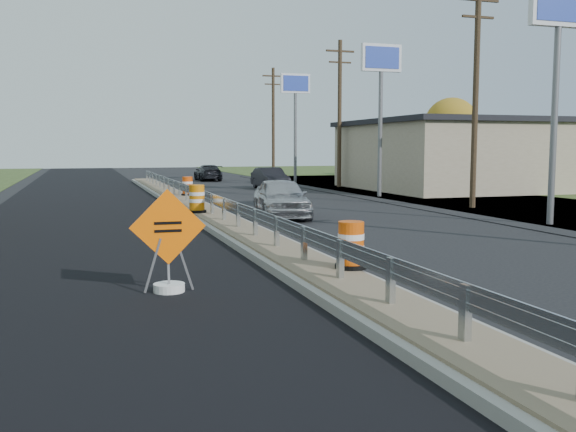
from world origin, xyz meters
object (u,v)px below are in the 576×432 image
object	(u,v)px
caution_sign	(169,266)
car_silver	(281,198)
barrel_median_mid	(197,199)
barrel_shoulder_mid	(284,183)
barrel_median_near	(351,246)
car_dark_mid	(270,178)
barrel_median_far	(188,186)
car_dark_far	(208,173)

from	to	relation	value
caution_sign	car_silver	xyz separation A→B (m)	(5.61, 11.26, 0.26)
barrel_median_mid	car_silver	bearing A→B (deg)	-9.21
barrel_shoulder_mid	barrel_median_near	bearing A→B (deg)	-104.74
barrel_shoulder_mid	car_dark_mid	distance (m)	1.18
barrel_median_mid	car_silver	distance (m)	3.11
barrel_median_far	caution_sign	bearing A→B (deg)	-99.90
car_silver	car_dark_far	xyz separation A→B (m)	(2.41, 27.18, -0.11)
car_dark_far	car_dark_mid	bearing A→B (deg)	100.14
caution_sign	car_dark_far	xyz separation A→B (m)	(8.02, 38.44, 0.15)
barrel_shoulder_mid	car_silver	size ratio (longest dim) A/B	0.20
barrel_median_near	car_dark_mid	world-z (taller)	car_dark_mid
caution_sign	car_dark_far	size ratio (longest dim) A/B	0.43
barrel_shoulder_mid	car_silver	xyz separation A→B (m)	(-4.84, -14.97, 0.31)
caution_sign	barrel_median_mid	xyz separation A→B (m)	(2.54, 11.76, 0.24)
barrel_median_near	barrel_shoulder_mid	distance (m)	27.11
caution_sign	barrel_median_mid	bearing A→B (deg)	79.25
barrel_median_mid	car_dark_far	distance (m)	27.24
barrel_median_mid	barrel_shoulder_mid	xyz separation A→B (m)	(7.91, 14.47, -0.29)
car_dark_far	barrel_median_far	bearing A→B (deg)	77.11
car_dark_far	barrel_median_near	bearing A→B (deg)	84.34
caution_sign	car_dark_mid	size ratio (longest dim) A/B	0.46
barrel_median_far	car_silver	world-z (taller)	car_silver
barrel_shoulder_mid	car_dark_far	size ratio (longest dim) A/B	0.21
car_dark_mid	car_dark_far	world-z (taller)	car_dark_mid
barrel_median_far	car_dark_mid	xyz separation A→B (m)	(6.28, 6.88, -0.00)
car_silver	caution_sign	bearing A→B (deg)	-109.12
barrel_median_near	car_dark_mid	distance (m)	27.91
caution_sign	barrel_shoulder_mid	xyz separation A→B (m)	(10.45, 26.24, -0.05)
barrel_median_mid	barrel_median_far	distance (m)	8.63
barrel_median_far	barrel_shoulder_mid	distance (m)	9.08
car_dark_mid	caution_sign	bearing A→B (deg)	-111.36
barrel_median_mid	barrel_median_far	xyz separation A→B (m)	(1.01, 8.57, -0.04)
barrel_median_mid	caution_sign	bearing A→B (deg)	-102.18
barrel_median_far	barrel_shoulder_mid	size ratio (longest dim) A/B	1.05
car_silver	car_dark_mid	xyz separation A→B (m)	(4.22, 15.95, -0.06)
car_dark_mid	barrel_median_near	bearing A→B (deg)	-104.50
caution_sign	car_silver	bearing A→B (deg)	64.96
barrel_median_near	barrel_median_far	size ratio (longest dim) A/B	1.00
car_silver	barrel_median_near	bearing A→B (deg)	-93.03
car_dark_mid	car_dark_far	distance (m)	11.38
barrel_median_mid	car_silver	xyz separation A→B (m)	(3.07, -0.50, 0.02)
barrel_median_mid	car_dark_mid	distance (m)	17.09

